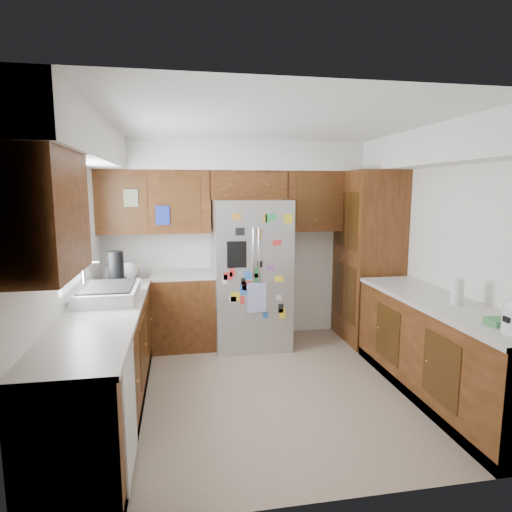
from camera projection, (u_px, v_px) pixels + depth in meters
The scene contains 11 objects.
floor at pixel (271, 387), 4.20m from camera, with size 3.60×3.60×0.00m, color tan.
room_shell at pixel (254, 199), 4.26m from camera, with size 3.64×3.24×2.52m.
left_counter_run at pixel (126, 353), 3.93m from camera, with size 1.36×3.20×0.92m.
right_counter_run at pixel (441, 354), 3.94m from camera, with size 0.63×2.25×0.92m.
pantry at pixel (368, 257), 5.42m from camera, with size 0.60×0.90×2.15m, color #3B200B.
fridge at pixel (251, 274), 5.24m from camera, with size 0.90×0.79×1.80m.
bridge_cabinet at pixel (248, 185), 5.30m from camera, with size 0.96×0.34×0.35m, color #3B200B.
fridge_top_items at pixel (247, 161), 5.20m from camera, with size 0.71×0.32×0.24m.
sink_assembly at pixel (108, 293), 3.89m from camera, with size 0.52×0.70×0.37m.
left_counter_clutter at pixel (120, 271), 4.60m from camera, with size 0.32×0.88×0.38m.
paper_towel at pixel (457, 291), 3.73m from camera, with size 0.11×0.11×0.24m, color white.
Camera 1 is at (-0.84, -3.87, 1.91)m, focal length 30.00 mm.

